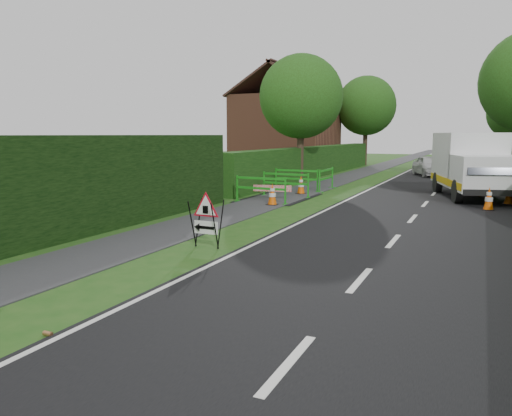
% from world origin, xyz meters
% --- Properties ---
extents(ground, '(120.00, 120.00, 0.00)m').
position_xyz_m(ground, '(0.00, 0.00, 0.00)').
color(ground, '#1F4D16').
rests_on(ground, ground).
extents(road_surface, '(6.00, 90.00, 0.02)m').
position_xyz_m(road_surface, '(2.50, 35.00, 0.00)').
color(road_surface, black).
rests_on(road_surface, ground).
extents(footpath, '(2.00, 90.00, 0.02)m').
position_xyz_m(footpath, '(-3.00, 35.00, 0.01)').
color(footpath, '#2D2D30').
rests_on(footpath, ground).
extents(hedge_west_near, '(1.10, 18.00, 2.50)m').
position_xyz_m(hedge_west_near, '(-5.00, 0.00, 0.00)').
color(hedge_west_near, black).
rests_on(hedge_west_near, ground).
extents(hedge_west_far, '(1.00, 24.00, 1.80)m').
position_xyz_m(hedge_west_far, '(-5.00, 22.00, 0.00)').
color(hedge_west_far, '#14380F').
rests_on(hedge_west_far, ground).
extents(house_west, '(7.50, 7.40, 7.88)m').
position_xyz_m(house_west, '(-10.00, 30.00, 2.90)').
color(house_west, brown).
rests_on(house_west, ground).
extents(tree_nw, '(4.40, 4.40, 6.70)m').
position_xyz_m(tree_nw, '(-4.60, 18.00, 4.48)').
color(tree_nw, '#2D2116').
rests_on(tree_nw, ground).
extents(tree_fw, '(4.80, 4.80, 7.24)m').
position_xyz_m(tree_fw, '(-4.60, 34.00, 4.83)').
color(tree_fw, '#2D2116').
rests_on(tree_fw, ground).
extents(triangle_sign, '(0.74, 0.74, 1.07)m').
position_xyz_m(triangle_sign, '(-1.21, 2.06, 0.74)').
color(triangle_sign, black).
rests_on(triangle_sign, ground).
extents(works_van, '(3.64, 6.04, 2.59)m').
position_xyz_m(works_van, '(3.95, 14.45, 1.37)').
color(works_van, silver).
rests_on(works_van, ground).
extents(traffic_cone_0, '(0.38, 0.38, 0.79)m').
position_xyz_m(traffic_cone_0, '(4.58, 10.86, 0.39)').
color(traffic_cone_0, black).
rests_on(traffic_cone_0, ground).
extents(traffic_cone_1, '(0.38, 0.38, 0.79)m').
position_xyz_m(traffic_cone_1, '(5.25, 12.71, 0.39)').
color(traffic_cone_1, black).
rests_on(traffic_cone_1, ground).
extents(traffic_cone_2, '(0.38, 0.38, 0.79)m').
position_xyz_m(traffic_cone_2, '(5.22, 15.48, 0.39)').
color(traffic_cone_2, black).
rests_on(traffic_cone_2, ground).
extents(traffic_cone_3, '(0.38, 0.38, 0.79)m').
position_xyz_m(traffic_cone_3, '(-2.48, 9.01, 0.39)').
color(traffic_cone_3, black).
rests_on(traffic_cone_3, ground).
extents(traffic_cone_4, '(0.38, 0.38, 0.79)m').
position_xyz_m(traffic_cone_4, '(-2.67, 12.67, 0.39)').
color(traffic_cone_4, black).
rests_on(traffic_cone_4, ground).
extents(ped_barrier_0, '(2.08, 0.48, 1.00)m').
position_xyz_m(ped_barrier_0, '(-3.09, 9.36, 0.63)').
color(ped_barrier_0, '#1B8D19').
rests_on(ped_barrier_0, ground).
extents(ped_barrier_1, '(2.08, 0.53, 1.00)m').
position_xyz_m(ped_barrier_1, '(-2.94, 11.54, 0.63)').
color(ped_barrier_1, '#1B8D19').
rests_on(ped_barrier_1, ground).
extents(ped_barrier_2, '(2.07, 0.41, 1.00)m').
position_xyz_m(ped_barrier_2, '(-3.26, 13.69, 0.63)').
color(ped_barrier_2, '#1B8D19').
rests_on(ped_barrier_2, ground).
extents(ped_barrier_3, '(0.36, 2.06, 1.00)m').
position_xyz_m(ped_barrier_3, '(-2.11, 14.52, 0.63)').
color(ped_barrier_3, '#1B8D19').
rests_on(ped_barrier_3, ground).
extents(redwhite_plank, '(1.47, 0.36, 0.25)m').
position_xyz_m(redwhite_plank, '(-3.06, 10.42, 0.00)').
color(redwhite_plank, red).
rests_on(redwhite_plank, ground).
extents(litter_can, '(0.12, 0.07, 0.07)m').
position_xyz_m(litter_can, '(-0.54, -3.00, 0.00)').
color(litter_can, '#BF7F4C').
rests_on(litter_can, ground).
extents(hatchback_car, '(2.71, 3.98, 1.26)m').
position_xyz_m(hatchback_car, '(1.39, 24.86, 0.63)').
color(hatchback_car, silver).
rests_on(hatchback_car, ground).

